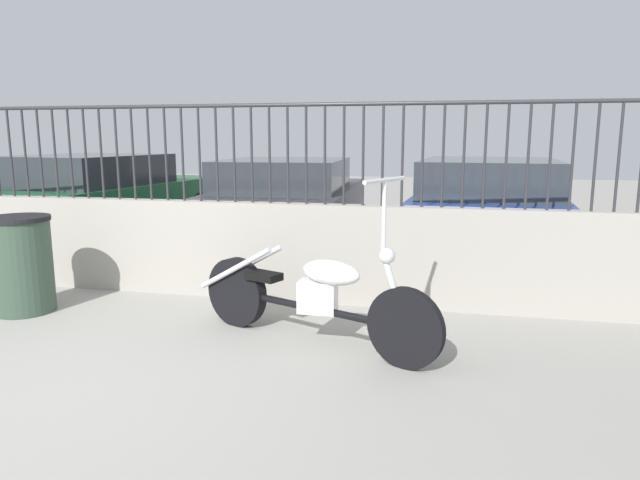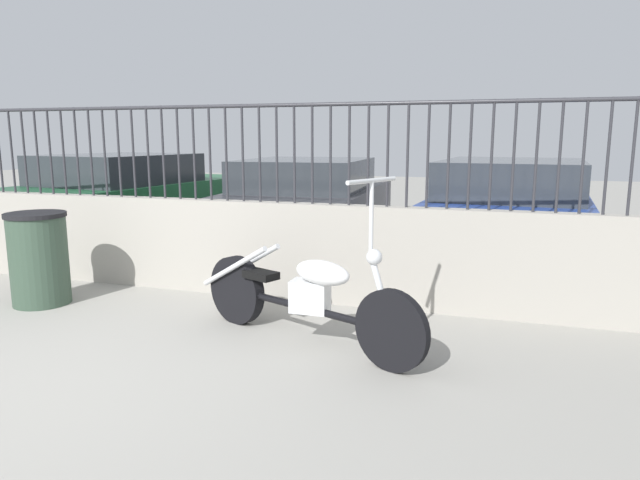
{
  "view_description": "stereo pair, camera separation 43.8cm",
  "coord_description": "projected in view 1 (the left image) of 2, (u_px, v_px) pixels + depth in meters",
  "views": [
    {
      "loc": [
        2.36,
        -2.79,
        1.55
      ],
      "look_at": [
        1.32,
        1.82,
        0.7
      ],
      "focal_mm": 32.0,
      "sensor_mm": 36.0,
      "label": 1
    },
    {
      "loc": [
        2.78,
        -2.67,
        1.55
      ],
      "look_at": [
        1.32,
        1.82,
        0.7
      ],
      "focal_mm": 32.0,
      "sensor_mm": 36.0,
      "label": 2
    }
  ],
  "objects": [
    {
      "name": "ground_plane",
      "position": [
        43.0,
        397.0,
        3.46
      ],
      "size": [
        40.0,
        40.0,
        0.0
      ],
      "primitive_type": "plane",
      "color": "gray"
    },
    {
      "name": "low_wall",
      "position": [
        203.0,
        248.0,
        5.66
      ],
      "size": [
        9.74,
        0.18,
        0.94
      ],
      "color": "#9E998E",
      "rests_on": "ground_plane"
    },
    {
      "name": "fence_railing",
      "position": [
        199.0,
        139.0,
        5.47
      ],
      "size": [
        9.74,
        0.04,
        0.93
      ],
      "color": "#2D2D33",
      "rests_on": "low_wall"
    },
    {
      "name": "motorcycle_black",
      "position": [
        303.0,
        294.0,
        4.33
      ],
      "size": [
        2.06,
        1.0,
        1.29
      ],
      "rotation": [
        0.0,
        0.0,
        -0.4
      ],
      "color": "black",
      "rests_on": "ground_plane"
    },
    {
      "name": "trash_bin",
      "position": [
        22.0,
        264.0,
        5.09
      ],
      "size": [
        0.54,
        0.54,
        0.87
      ],
      "color": "#334738",
      "rests_on": "ground_plane"
    },
    {
      "name": "car_green",
      "position": [
        96.0,
        197.0,
        8.58
      ],
      "size": [
        2.35,
        4.51,
        1.3
      ],
      "rotation": [
        0.0,
        0.0,
        1.46
      ],
      "color": "black",
      "rests_on": "ground_plane"
    },
    {
      "name": "car_dark_grey",
      "position": [
        287.0,
        202.0,
        8.1
      ],
      "size": [
        2.05,
        4.29,
        1.25
      ],
      "rotation": [
        0.0,
        0.0,
        1.63
      ],
      "color": "black",
      "rests_on": "ground_plane"
    },
    {
      "name": "car_blue",
      "position": [
        488.0,
        208.0,
        7.37
      ],
      "size": [
        2.1,
        4.55,
        1.28
      ],
      "rotation": [
        0.0,
        0.0,
        1.5
      ],
      "color": "black",
      "rests_on": "ground_plane"
    }
  ]
}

